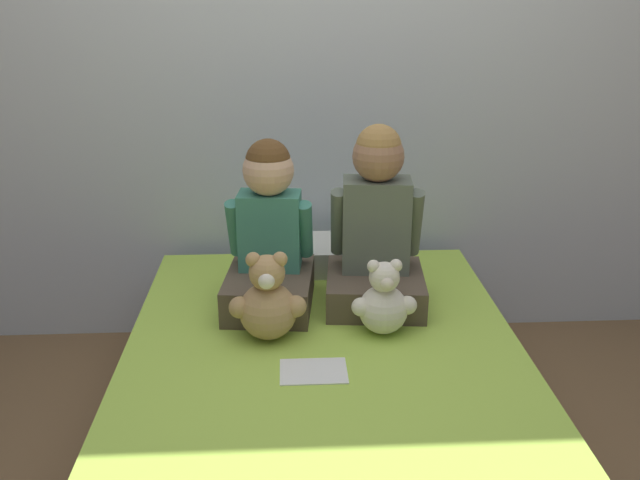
# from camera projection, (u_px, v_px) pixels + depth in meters

# --- Properties ---
(ground_plane) EXTENTS (14.00, 14.00, 0.00)m
(ground_plane) POSITION_uv_depth(u_px,v_px,m) (326.00, 476.00, 2.29)
(ground_plane) COLOR brown
(wall_behind_bed) EXTENTS (8.00, 0.06, 2.50)m
(wall_behind_bed) POSITION_uv_depth(u_px,v_px,m) (312.00, 61.00, 2.85)
(wall_behind_bed) COLOR silver
(wall_behind_bed) RESTS_ON ground_plane
(bed) EXTENTS (1.34, 1.95, 0.43)m
(bed) POSITION_uv_depth(u_px,v_px,m) (326.00, 424.00, 2.22)
(bed) COLOR #997F60
(bed) RESTS_ON ground_plane
(child_on_left) EXTENTS (0.35, 0.42, 0.62)m
(child_on_left) POSITION_uv_depth(u_px,v_px,m) (269.00, 239.00, 2.48)
(child_on_left) COLOR brown
(child_on_left) RESTS_ON bed
(child_on_right) EXTENTS (0.39, 0.39, 0.67)m
(child_on_right) POSITION_uv_depth(u_px,v_px,m) (376.00, 231.00, 2.49)
(child_on_right) COLOR brown
(child_on_right) RESTS_ON bed
(teddy_bear_held_by_left_child) EXTENTS (0.26, 0.20, 0.31)m
(teddy_bear_held_by_left_child) POSITION_uv_depth(u_px,v_px,m) (268.00, 302.00, 2.27)
(teddy_bear_held_by_left_child) COLOR tan
(teddy_bear_held_by_left_child) RESTS_ON bed
(teddy_bear_held_by_right_child) EXTENTS (0.23, 0.17, 0.27)m
(teddy_bear_held_by_right_child) POSITION_uv_depth(u_px,v_px,m) (384.00, 302.00, 2.31)
(teddy_bear_held_by_right_child) COLOR silver
(teddy_bear_held_by_right_child) RESTS_ON bed
(pillow_at_headboard) EXTENTS (0.55, 0.28, 0.11)m
(pillow_at_headboard) POSITION_uv_depth(u_px,v_px,m) (315.00, 255.00, 2.87)
(pillow_at_headboard) COLOR silver
(pillow_at_headboard) RESTS_ON bed
(sign_card) EXTENTS (0.21, 0.15, 0.00)m
(sign_card) POSITION_uv_depth(u_px,v_px,m) (313.00, 371.00, 2.11)
(sign_card) COLOR white
(sign_card) RESTS_ON bed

